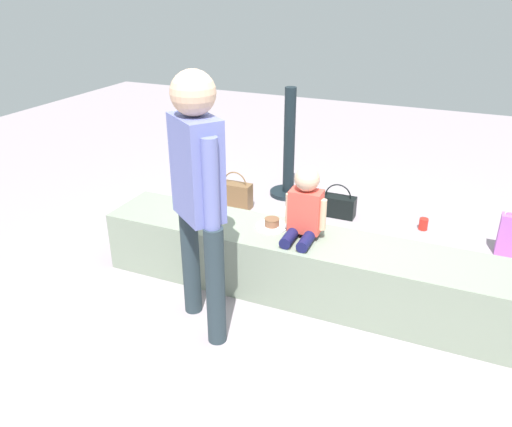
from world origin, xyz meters
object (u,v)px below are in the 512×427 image
Objects in this scene: adult_standing at (198,185)px; handbag_brown_canvas at (235,195)px; water_bottle_near_gift at (207,210)px; cake_box_white at (274,219)px; cake_plate at (272,224)px; handbag_black_leather at (337,205)px; gift_bag at (511,235)px; party_cup_red at (423,224)px; child_seated at (305,207)px.

handbag_brown_canvas is (-0.59, 1.69, -0.82)m from adult_standing.
adult_standing is 8.25× the size of water_bottle_near_gift.
handbag_brown_canvas reaches higher than cake_box_white.
cake_plate reaches higher than water_bottle_near_gift.
handbag_black_leather is 0.96m from handbag_brown_canvas.
gift_bag is at bearing 0.91° from handbag_brown_canvas.
water_bottle_near_gift is 0.57× the size of cake_box_white.
handbag_black_leather is at bearing 83.51° from cake_plate.
adult_standing is at bearing -70.64° from handbag_brown_canvas.
adult_standing is 1.72m from cake_box_white.
handbag_brown_canvas is (-1.70, -0.23, 0.08)m from party_cup_red.
child_seated is 4.68× the size of party_cup_red.
child_seated is at bearing -139.17° from gift_bag.
gift_bag is 1.11× the size of cake_box_white.
cake_plate is (0.20, 0.63, -0.49)m from adult_standing.
cake_plate is 2.17× the size of party_cup_red.
party_cup_red is at bearing 7.63° from handbag_brown_canvas.
child_seated reaches higher than water_bottle_near_gift.
adult_standing is 0.82m from cake_plate.
handbag_black_leather is 0.91× the size of handbag_brown_canvas.
adult_standing is 7.03× the size of cake_plate.
handbag_black_leather reaches higher than cake_box_white.
adult_standing is at bearing -107.56° from cake_plate.
water_bottle_near_gift is 1.85× the size of party_cup_red.
adult_standing reaches higher than child_seated.
party_cup_red is at bearing 60.04° from adult_standing.
gift_bag is at bearing -15.97° from party_cup_red.
gift_bag is at bearing 8.24° from water_bottle_near_gift.
water_bottle_near_gift is 0.53× the size of handbag_brown_canvas.
gift_bag is at bearing -6.64° from handbag_black_leather.
child_seated is 1.43× the size of cake_box_white.
party_cup_red is 1.72m from handbag_brown_canvas.
party_cup_red is 0.29× the size of handbag_brown_canvas.
handbag_brown_canvas is (0.13, 0.32, 0.04)m from water_bottle_near_gift.
gift_bag is 1.04× the size of handbag_brown_canvas.
cake_box_white is (-0.55, 0.89, -0.58)m from child_seated.
handbag_brown_canvas is at bearing 155.22° from cake_box_white.
water_bottle_near_gift is 0.63m from cake_box_white.
gift_bag reaches higher than handbag_brown_canvas.
cake_box_white is at bearing 94.20° from adult_standing.
cake_box_white is (-1.21, -0.45, 0.01)m from party_cup_red.
water_bottle_near_gift is at bearing -171.76° from gift_bag.
cake_box_white is at bearing 110.09° from cake_plate.
cake_plate is at bearing -38.54° from water_bottle_near_gift.
child_seated is 1.43m from handbag_black_leather.
adult_standing reaches higher than handbag_black_leather.
adult_standing is 4.66× the size of cake_box_white.
child_seated is at bearing -116.36° from party_cup_red.
party_cup_red is (-0.67, 0.19, -0.12)m from gift_bag.
party_cup_red is at bearing 20.44° from cake_box_white.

